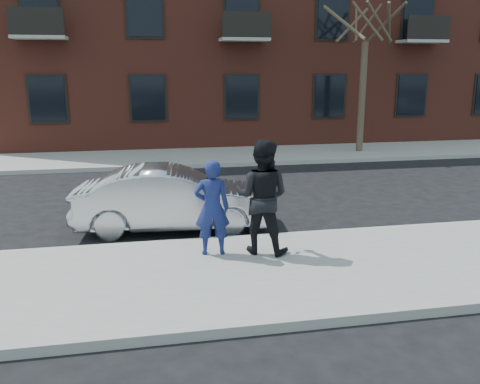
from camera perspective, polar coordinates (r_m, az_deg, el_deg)
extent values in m
plane|color=black|center=(9.43, 15.29, -7.81)|extent=(100.00, 100.00, 0.00)
cube|color=gray|center=(9.20, 16.00, -7.92)|extent=(50.00, 3.50, 0.15)
cube|color=#999691|center=(10.73, 11.69, -4.51)|extent=(50.00, 0.10, 0.15)
cube|color=gray|center=(19.77, 0.88, 4.15)|extent=(50.00, 3.50, 0.15)
cube|color=#999691|center=(18.04, 2.07, 3.21)|extent=(50.00, 0.10, 0.15)
cube|color=maroon|center=(26.64, 2.22, 19.43)|extent=(24.00, 10.00, 12.00)
cube|color=black|center=(21.08, -20.81, 9.69)|extent=(1.30, 0.06, 1.70)
cube|color=black|center=(22.26, 10.02, 10.54)|extent=(1.30, 0.06, 1.70)
cube|color=black|center=(21.14, -21.59, 18.35)|extent=(1.30, 0.06, 1.70)
cube|color=black|center=(22.31, 10.38, 18.77)|extent=(1.30, 0.06, 1.70)
cylinder|color=#382E21|center=(20.70, 13.54, 10.28)|extent=(0.26, 0.26, 4.20)
imported|color=#B7BABF|center=(10.88, -7.54, -0.77)|extent=(4.24, 1.81, 1.36)
imported|color=navy|center=(8.92, -3.16, -1.76)|extent=(0.65, 0.46, 1.71)
cube|color=black|center=(9.02, -3.60, 1.40)|extent=(0.08, 0.13, 0.08)
imported|color=black|center=(8.98, 2.48, -0.54)|extent=(1.24, 1.14, 2.04)
cube|color=black|center=(9.17, 1.83, 0.34)|extent=(0.11, 0.15, 0.06)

